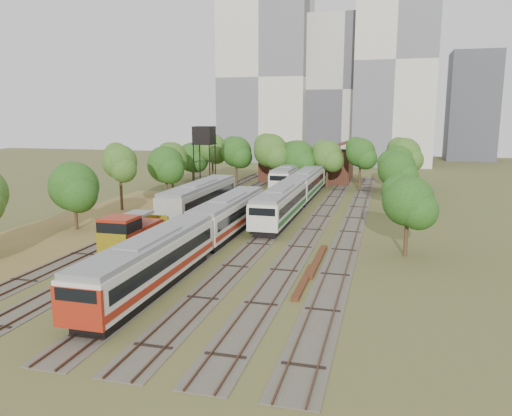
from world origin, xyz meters
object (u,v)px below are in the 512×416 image
(railcar_red_set, at_px, (197,234))
(shunter_locomotive, at_px, (130,234))
(railcar_green_set, at_px, (306,184))
(water_tower, at_px, (204,137))

(railcar_red_set, xyz_separation_m, shunter_locomotive, (-6.00, -0.66, -0.23))
(railcar_green_set, bearing_deg, water_tower, 179.13)
(railcar_red_set, bearing_deg, railcar_green_set, 83.03)
(shunter_locomotive, xyz_separation_m, water_tower, (-5.74, 33.63, 6.92))
(railcar_red_set, xyz_separation_m, railcar_green_set, (4.00, 32.73, 0.07))
(railcar_red_set, bearing_deg, shunter_locomotive, -173.73)
(water_tower, bearing_deg, shunter_locomotive, -80.32)
(shunter_locomotive, relative_size, water_tower, 0.79)
(railcar_red_set, relative_size, water_tower, 3.36)
(shunter_locomotive, bearing_deg, railcar_red_set, 6.27)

